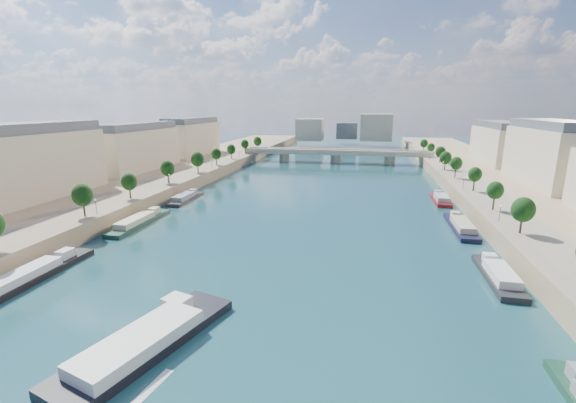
% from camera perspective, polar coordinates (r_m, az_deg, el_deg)
% --- Properties ---
extents(ground, '(700.00, 700.00, 0.00)m').
position_cam_1_polar(ground, '(124.15, 2.54, -1.79)').
color(ground, '#0B2634').
rests_on(ground, ground).
extents(quay_left, '(44.00, 520.00, 5.00)m').
position_cam_1_polar(quay_left, '(152.08, -25.31, 0.78)').
color(quay_left, '#9E8460').
rests_on(quay_left, ground).
extents(quay_right, '(44.00, 520.00, 5.00)m').
position_cam_1_polar(quay_right, '(133.20, 34.83, -2.14)').
color(quay_right, '#9E8460').
rests_on(quay_right, ground).
extents(pave_left, '(14.00, 520.00, 0.10)m').
position_cam_1_polar(pave_left, '(143.11, -20.59, 1.53)').
color(pave_left, gray).
rests_on(pave_left, quay_left).
extents(pave_right, '(14.00, 520.00, 0.10)m').
position_cam_1_polar(pave_right, '(127.34, 28.80, -0.79)').
color(pave_right, gray).
rests_on(pave_right, quay_right).
extents(trees_left, '(4.80, 268.80, 8.26)m').
position_cam_1_polar(trees_left, '(142.74, -19.68, 3.80)').
color(trees_left, '#382B1E').
rests_on(trees_left, ground).
extents(trees_right, '(4.80, 268.80, 8.26)m').
position_cam_1_polar(trees_right, '(135.07, 27.06, 2.54)').
color(trees_right, '#382B1E').
rests_on(trees_right, ground).
extents(lamps_left, '(0.36, 200.36, 4.28)m').
position_cam_1_polar(lamps_left, '(131.94, -21.31, 1.68)').
color(lamps_left, black).
rests_on(lamps_left, ground).
extents(lamps_right, '(0.36, 200.36, 4.28)m').
position_cam_1_polar(lamps_right, '(130.18, 26.43, 1.01)').
color(lamps_right, black).
rests_on(lamps_right, ground).
extents(buildings_left, '(16.00, 226.00, 23.20)m').
position_cam_1_polar(buildings_left, '(167.19, -26.96, 6.56)').
color(buildings_left, beige).
rests_on(buildings_left, ground).
extents(skyline, '(79.00, 42.00, 22.00)m').
position_cam_1_polar(skyline, '(338.42, 9.16, 10.60)').
color(skyline, beige).
rests_on(skyline, ground).
extents(bridge, '(112.00, 12.00, 8.15)m').
position_cam_1_polar(bridge, '(237.22, 7.09, 6.96)').
color(bridge, '#C1B79E').
rests_on(bridge, ground).
extents(tour_barge, '(16.14, 29.74, 3.88)m').
position_cam_1_polar(tour_barge, '(61.83, -20.08, -18.83)').
color(tour_barge, black).
rests_on(tour_barge, ground).
extents(moored_barges_left, '(5.00, 150.28, 3.60)m').
position_cam_1_polar(moored_barges_left, '(99.51, -29.79, -7.25)').
color(moored_barges_left, '#192438').
rests_on(moored_barges_left, ground).
extents(moored_barges_right, '(5.00, 160.86, 3.60)m').
position_cam_1_polar(moored_barges_right, '(83.76, 29.78, -11.11)').
color(moored_barges_right, black).
rests_on(moored_barges_right, ground).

